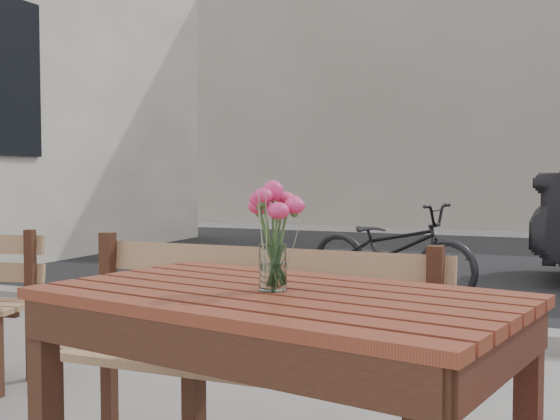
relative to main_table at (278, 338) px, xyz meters
name	(u,v)px	position (x,y,z in m)	size (l,w,h in m)	color
street	(461,288)	(-0.20, 4.93, -0.62)	(30.00, 8.12, 0.12)	black
backdrop_buildings	(535,56)	(-0.03, 14.26, 2.95)	(15.50, 4.00, 8.00)	gray
main_table	(278,338)	(0.00, 0.00, 0.00)	(1.39, 0.98, 0.78)	brown
main_bench	(246,332)	(-0.33, 0.49, -0.12)	(1.43, 0.44, 0.89)	#9D7351
main_vase	(273,222)	(-0.02, 0.01, 0.31)	(0.16, 0.16, 0.30)	white
bicycle	(391,249)	(-0.74, 4.42, -0.23)	(0.56, 1.61, 0.84)	black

